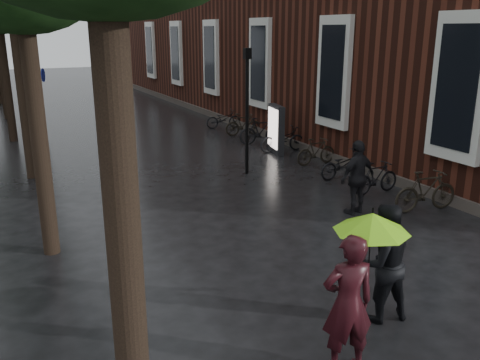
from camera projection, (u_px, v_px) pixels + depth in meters
person_burgundy at (348, 304)px, 6.57m from camera, size 0.80×0.63×1.93m
person_black at (382, 262)px, 7.77m from camera, size 1.04×0.89×1.90m
lime_umbrella at (372, 222)px, 6.87m from camera, size 1.05×1.05×1.55m
pedestrian_walking at (357, 177)px, 12.30m from camera, size 1.13×0.61×1.84m
parked_bicycles at (295, 145)px, 17.82m from camera, size 1.98×13.05×1.05m
ad_lightbox at (276, 129)px, 18.45m from camera, size 0.27×1.16×1.74m
lamp_post at (247, 100)px, 15.29m from camera, size 0.20×0.20×3.84m
cycle_sign at (44, 94)px, 19.96m from camera, size 0.15×0.53×2.91m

